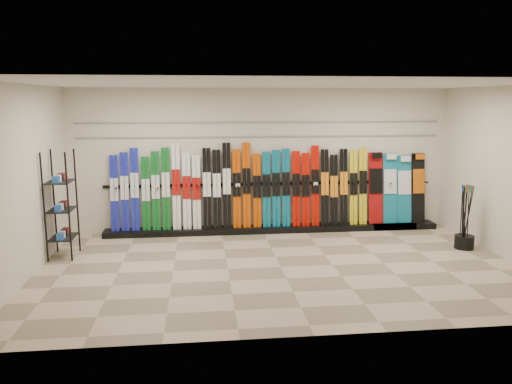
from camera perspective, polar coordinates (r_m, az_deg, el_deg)
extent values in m
plane|color=#85745C|center=(8.44, 2.84, -8.55)|extent=(8.00, 8.00, 0.00)
plane|color=beige|center=(10.53, 0.73, 3.64)|extent=(8.00, 0.00, 8.00)
plane|color=beige|center=(8.42, -25.02, 0.95)|extent=(0.00, 5.00, 5.00)
plane|color=silver|center=(7.99, 3.04, 12.25)|extent=(8.00, 8.00, 0.00)
cube|color=black|center=(10.62, 2.06, -4.23)|extent=(8.00, 0.40, 0.12)
cube|color=#1821AA|center=(10.51, -15.88, -0.14)|extent=(0.17, 0.20, 1.54)
cube|color=#1821AA|center=(10.48, -14.78, 0.04)|extent=(0.17, 0.20, 1.60)
cube|color=#1821AA|center=(10.45, -13.69, 0.29)|extent=(0.17, 0.21, 1.68)
cube|color=#0E601D|center=(10.43, -12.47, -0.18)|extent=(0.17, 0.19, 1.50)
cube|color=#0E601D|center=(10.40, -11.38, 0.14)|extent=(0.17, 0.20, 1.61)
cube|color=#0E601D|center=(10.39, -10.26, 0.36)|extent=(0.17, 0.21, 1.68)
cube|color=white|center=(10.37, -9.10, 0.62)|extent=(0.17, 0.22, 1.77)
cube|color=white|center=(10.37, -7.93, 0.10)|extent=(0.17, 0.20, 1.57)
cube|color=white|center=(10.37, -6.81, -0.03)|extent=(0.17, 0.19, 1.52)
cube|color=black|center=(10.36, -5.63, 0.41)|extent=(0.17, 0.21, 1.67)
cube|color=black|center=(10.37, -4.50, 0.33)|extent=(0.17, 0.21, 1.63)
cube|color=black|center=(10.37, -3.35, 0.74)|extent=(0.17, 0.22, 1.77)
cube|color=#D14400|center=(10.39, -2.21, 0.39)|extent=(0.17, 0.21, 1.63)
cube|color=#D14400|center=(10.40, -1.09, 0.79)|extent=(0.17, 0.22, 1.77)
cube|color=#D14400|center=(10.43, 0.11, 0.19)|extent=(0.17, 0.20, 1.54)
cube|color=#086582|center=(10.46, 1.20, 0.30)|extent=(0.17, 0.20, 1.58)
cube|color=#086582|center=(10.48, 2.32, 0.43)|extent=(0.17, 0.21, 1.61)
cube|color=#086582|center=(10.52, 3.44, 0.50)|extent=(0.17, 0.21, 1.63)
cube|color=#C60B00|center=(10.56, 4.60, 0.38)|extent=(0.17, 0.20, 1.58)
cube|color=#C60B00|center=(10.60, 5.69, 0.29)|extent=(0.17, 0.20, 1.54)
cube|color=#C60B00|center=(10.64, 6.78, 0.73)|extent=(0.17, 0.21, 1.69)
cube|color=black|center=(10.69, 7.87, 0.52)|extent=(0.17, 0.20, 1.61)
cube|color=black|center=(10.75, 8.90, 0.23)|extent=(0.17, 0.19, 1.50)
cube|color=black|center=(10.80, 9.98, 0.58)|extent=(0.17, 0.21, 1.62)
cube|color=yellow|center=(10.86, 11.08, 0.50)|extent=(0.17, 0.20, 1.58)
cube|color=yellow|center=(10.93, 12.12, 0.68)|extent=(0.17, 0.21, 1.64)
cube|color=#990C0C|center=(11.06, 13.51, 0.45)|extent=(0.31, 0.24, 1.53)
cube|color=#14728C|center=(11.17, 15.05, 0.41)|extent=(0.31, 0.23, 1.51)
cube|color=#14728C|center=(11.30, 16.56, 0.31)|extent=(0.32, 0.23, 1.45)
cube|color=black|center=(11.42, 18.04, 0.45)|extent=(0.29, 0.23, 1.50)
cube|color=black|center=(9.40, -21.38, -1.32)|extent=(0.40, 0.60, 1.90)
cylinder|color=black|center=(10.20, 22.69, -5.29)|extent=(0.36, 0.36, 0.25)
cylinder|color=black|center=(10.20, 22.81, -2.49)|extent=(0.08, 0.12, 1.18)
cylinder|color=black|center=(10.13, 23.07, -2.58)|extent=(0.05, 0.15, 1.17)
cylinder|color=black|center=(10.12, 22.40, -2.55)|extent=(0.04, 0.02, 1.18)
cylinder|color=black|center=(9.97, 22.63, -2.75)|extent=(0.12, 0.13, 1.17)
cylinder|color=black|center=(10.11, 22.63, -2.58)|extent=(0.12, 0.09, 1.18)
cylinder|color=black|center=(10.12, 22.71, -2.57)|extent=(0.15, 0.09, 1.17)
cylinder|color=black|center=(10.15, 23.09, -2.57)|extent=(0.09, 0.13, 1.18)
cylinder|color=black|center=(10.13, 22.53, -2.55)|extent=(0.03, 0.08, 1.18)
cylinder|color=black|center=(10.04, 22.79, -2.68)|extent=(0.02, 0.08, 1.18)
cylinder|color=black|center=(10.12, 22.77, -2.57)|extent=(0.06, 0.13, 1.18)
cylinder|color=black|center=(10.06, 22.77, -2.65)|extent=(0.06, 0.13, 1.18)
cylinder|color=black|center=(10.06, 23.04, -2.66)|extent=(0.14, 0.07, 1.18)
cube|color=gray|center=(10.47, 0.75, 6.35)|extent=(7.60, 0.02, 0.03)
cube|color=gray|center=(10.45, 0.75, 7.99)|extent=(7.60, 0.02, 0.03)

